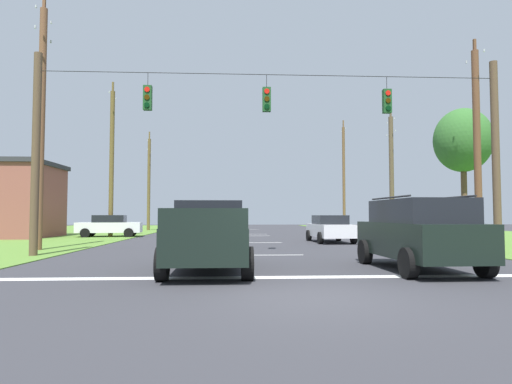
{
  "coord_description": "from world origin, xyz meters",
  "views": [
    {
      "loc": [
        -1.47,
        -8.36,
        1.56
      ],
      "look_at": [
        -0.54,
        9.19,
        2.46
      ],
      "focal_mm": 30.83,
      "sensor_mm": 36.0,
      "label": 1
    }
  ],
  "objects": [
    {
      "name": "utility_pole_distant_right",
      "position": [
        -9.9,
        22.52,
        5.25
      ],
      "size": [
        0.31,
        1.78,
        10.87
      ],
      "color": "brown",
      "rests_on": "ground"
    },
    {
      "name": "distant_car_oncoming",
      "position": [
        4.0,
        16.19,
        0.79
      ],
      "size": [
        2.18,
        4.38,
        1.52
      ],
      "color": "silver",
      "rests_on": "ground"
    },
    {
      "name": "utility_pole_far_right",
      "position": [
        9.92,
        22.52,
        4.53
      ],
      "size": [
        0.33,
        1.83,
        9.17
      ],
      "color": "brown",
      "rests_on": "ground"
    },
    {
      "name": "suv_black",
      "position": [
        3.73,
        3.77,
        1.06
      ],
      "size": [
        2.31,
        4.85,
        2.05
      ],
      "color": "black",
      "rests_on": "ground"
    },
    {
      "name": "distant_car_crossing_white",
      "position": [
        -10.04,
        22.76,
        0.79
      ],
      "size": [
        4.45,
        2.35,
        1.52
      ],
      "color": "silver",
      "rests_on": "ground"
    },
    {
      "name": "stop_bar_stripe",
      "position": [
        0.0,
        2.58,
        0.0
      ],
      "size": [
        15.28,
        0.45,
        0.01
      ],
      "primitive_type": "cube",
      "color": "white",
      "rests_on": "ground"
    },
    {
      "name": "overhead_signal_span",
      "position": [
        0.03,
        8.55,
        4.2
      ],
      "size": [
        18.24,
        0.31,
        7.74
      ],
      "color": "brown",
      "rests_on": "ground"
    },
    {
      "name": "pickup_truck",
      "position": [
        -2.14,
        4.04,
        0.97
      ],
      "size": [
        2.33,
        5.42,
        1.95
      ],
      "color": "black",
      "rests_on": "ground"
    },
    {
      "name": "lane_dash_4",
      "position": [
        0.0,
        37.69,
        0.0
      ],
      "size": [
        2.5,
        0.15,
        0.01
      ],
      "primitive_type": "cube",
      "rotation": [
        0.0,
        0.0,
        1.57
      ],
      "color": "white",
      "rests_on": "ground"
    },
    {
      "name": "utility_pole_mid_right",
      "position": [
        9.9,
        11.39,
        4.76
      ],
      "size": [
        0.33,
        1.59,
        9.83
      ],
      "color": "brown",
      "rests_on": "ground"
    },
    {
      "name": "utility_pole_far_left",
      "position": [
        -9.91,
        11.24,
        5.61
      ],
      "size": [
        0.32,
        1.68,
        11.31
      ],
      "color": "brown",
      "rests_on": "ground"
    },
    {
      "name": "ground_plane",
      "position": [
        0.0,
        0.0,
        0.0
      ],
      "size": [
        120.0,
        120.0,
        0.0
      ],
      "primitive_type": "plane",
      "color": "#333338"
    },
    {
      "name": "tree_roadside_right",
      "position": [
        11.3,
        15.21,
        5.65
      ],
      "size": [
        3.13,
        3.13,
        7.46
      ],
      "color": "brown",
      "rests_on": "ground"
    },
    {
      "name": "lane_dash_2",
      "position": [
        0.0,
        23.86,
        0.0
      ],
      "size": [
        2.5,
        0.15,
        0.01
      ],
      "primitive_type": "cube",
      "rotation": [
        0.0,
        0.0,
        1.57
      ],
      "color": "white",
      "rests_on": "ground"
    },
    {
      "name": "lane_dash_0",
      "position": [
        0.0,
        8.58,
        0.0
      ],
      "size": [
        2.5,
        0.15,
        0.01
      ],
      "primitive_type": "cube",
      "rotation": [
        0.0,
        0.0,
        1.57
      ],
      "color": "white",
      "rests_on": "ground"
    },
    {
      "name": "lane_dash_3",
      "position": [
        0.0,
        26.64,
        0.0
      ],
      "size": [
        2.5,
        0.15,
        0.01
      ],
      "primitive_type": "cube",
      "rotation": [
        0.0,
        0.0,
        1.57
      ],
      "color": "white",
      "rests_on": "ground"
    },
    {
      "name": "lane_dash_1",
      "position": [
        0.0,
        16.07,
        0.0
      ],
      "size": [
        2.5,
        0.15,
        0.01
      ],
      "primitive_type": "cube",
      "rotation": [
        0.0,
        0.0,
        1.57
      ],
      "color": "white",
      "rests_on": "ground"
    },
    {
      "name": "utility_pole_distant_left",
      "position": [
        -9.81,
        35.62,
        4.84
      ],
      "size": [
        0.3,
        1.94,
        9.83
      ],
      "color": "brown",
      "rests_on": "ground"
    },
    {
      "name": "utility_pole_near_left",
      "position": [
        10.05,
        36.56,
        5.53
      ],
      "size": [
        0.29,
        1.88,
        11.41
      ],
      "color": "brown",
      "rests_on": "ground"
    }
  ]
}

